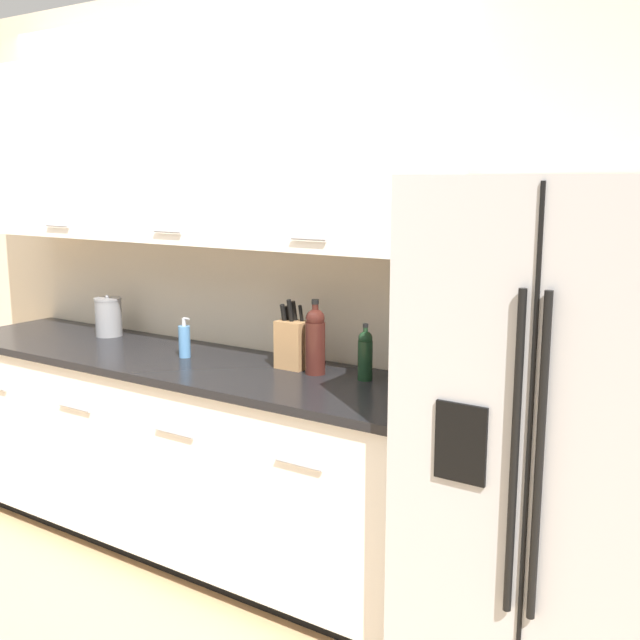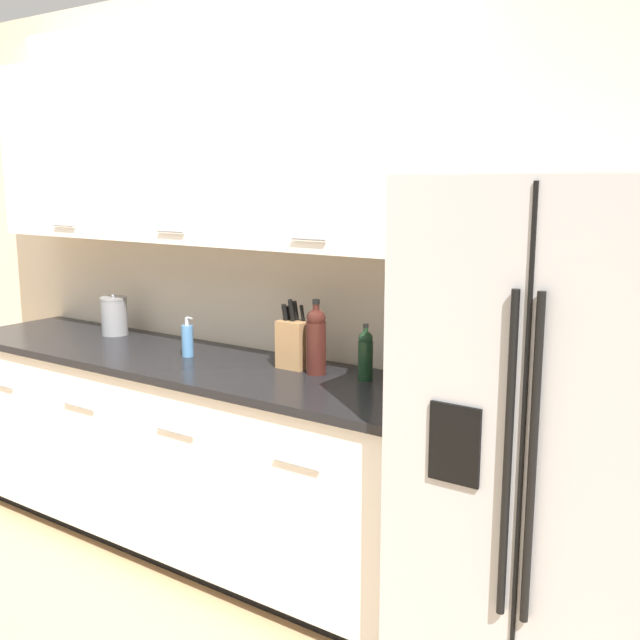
{
  "view_description": "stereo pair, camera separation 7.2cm",
  "coord_description": "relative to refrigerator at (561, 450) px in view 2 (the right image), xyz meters",
  "views": [
    {
      "loc": [
        2.55,
        -1.7,
        1.71
      ],
      "look_at": [
        0.97,
        0.69,
        1.17
      ],
      "focal_mm": 42.0,
      "sensor_mm": 36.0,
      "label": 1
    },
    {
      "loc": [
        2.61,
        -1.66,
        1.71
      ],
      "look_at": [
        0.97,
        0.69,
        1.17
      ],
      "focal_mm": 42.0,
      "sensor_mm": 36.0,
      "label": 2
    }
  ],
  "objects": [
    {
      "name": "counter_unit",
      "position": [
        -1.77,
        0.06,
        -0.4
      ],
      "size": [
        2.58,
        0.64,
        0.92
      ],
      "color": "black",
      "rests_on": "ground_plane"
    },
    {
      "name": "oil_bottle",
      "position": [
        -0.84,
        0.18,
        0.16
      ],
      "size": [
        0.06,
        0.06,
        0.23
      ],
      "color": "black",
      "rests_on": "counter_unit"
    },
    {
      "name": "refrigerator",
      "position": [
        0.0,
        0.0,
        0.0
      ],
      "size": [
        0.9,
        0.75,
        1.73
      ],
      "color": "#B2B2B5",
      "rests_on": "ground_plane"
    },
    {
      "name": "knife_block",
      "position": [
        -1.2,
        0.17,
        0.17
      ],
      "size": [
        0.13,
        0.09,
        0.3
      ],
      "color": "#A87A4C",
      "rests_on": "counter_unit"
    },
    {
      "name": "ground_plane",
      "position": [
        -1.94,
        -0.64,
        -0.86
      ],
      "size": [
        14.0,
        14.0,
        0.0
      ],
      "primitive_type": "plane",
      "color": "tan"
    },
    {
      "name": "wine_bottle",
      "position": [
        -1.06,
        0.15,
        0.2
      ],
      "size": [
        0.08,
        0.08,
        0.31
      ],
      "color": "#3D1914",
      "rests_on": "counter_unit"
    },
    {
      "name": "steel_canister",
      "position": [
        -2.37,
        0.2,
        0.16
      ],
      "size": [
        0.14,
        0.14,
        0.21
      ],
      "color": "gray",
      "rests_on": "counter_unit"
    },
    {
      "name": "wall_back",
      "position": [
        -1.89,
        0.33,
        0.63
      ],
      "size": [
        10.0,
        0.39,
        2.6
      ],
      "color": "beige",
      "rests_on": "ground_plane"
    },
    {
      "name": "soap_dispenser",
      "position": [
        -1.72,
        0.07,
        0.13
      ],
      "size": [
        0.06,
        0.05,
        0.18
      ],
      "color": "#4C7FB2",
      "rests_on": "counter_unit"
    }
  ]
}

